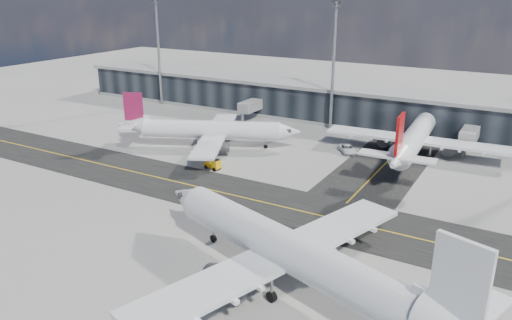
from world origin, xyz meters
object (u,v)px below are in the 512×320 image
(airliner_af, at_px, (208,130))
(service_van, at_px, (348,149))
(baggage_tug, at_px, (214,164))
(airliner_redtail, at_px, (415,137))
(airliner_near, at_px, (292,253))

(airliner_af, height_order, service_van, airliner_af)
(airliner_af, bearing_deg, service_van, 87.61)
(airliner_af, xyz_separation_m, baggage_tug, (8.44, -10.40, -2.66))
(airliner_redtail, relative_size, baggage_tug, 12.27)
(baggage_tug, height_order, service_van, baggage_tug)
(airliner_near, bearing_deg, service_van, 31.05)
(airliner_af, bearing_deg, airliner_redtail, 86.09)
(airliner_redtail, distance_m, airliner_near, 51.42)
(airliner_near, bearing_deg, airliner_redtail, 17.02)
(airliner_near, distance_m, service_van, 49.00)
(airliner_redtail, xyz_separation_m, airliner_near, (-0.94, -51.41, 0.32))
(baggage_tug, bearing_deg, airliner_redtail, 141.22)
(airliner_af, distance_m, service_van, 28.11)
(airliner_near, xyz_separation_m, baggage_tug, (-28.34, 26.49, -3.35))
(service_van, bearing_deg, airliner_af, 163.53)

